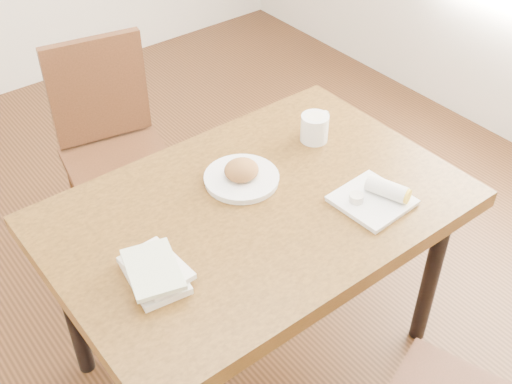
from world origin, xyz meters
TOP-DOWN VIEW (x-y plane):
  - ground at (0.00, 0.00)m, footprint 4.00×5.00m
  - table at (0.00, 0.00)m, footprint 1.31×0.87m
  - chair_far at (-0.07, 0.88)m, footprint 0.49×0.49m
  - plate_scone at (0.03, 0.12)m, footprint 0.25×0.25m
  - coffee_mug at (0.39, 0.16)m, footprint 0.15×0.10m
  - plate_burrito at (0.31, -0.23)m, footprint 0.23×0.23m
  - book_stack at (-0.42, -0.08)m, footprint 0.19×0.23m

SIDE VIEW (x-z plane):
  - ground at x=0.00m, z-range -0.01..0.00m
  - chair_far at x=-0.07m, z-range 0.07..1.03m
  - table at x=0.00m, z-range 0.30..1.05m
  - plate_burrito at x=0.31m, z-range 0.74..0.81m
  - plate_scone at x=0.03m, z-range 0.74..0.81m
  - book_stack at x=-0.42m, z-range 0.75..0.80m
  - coffee_mug at x=0.39m, z-range 0.75..0.85m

